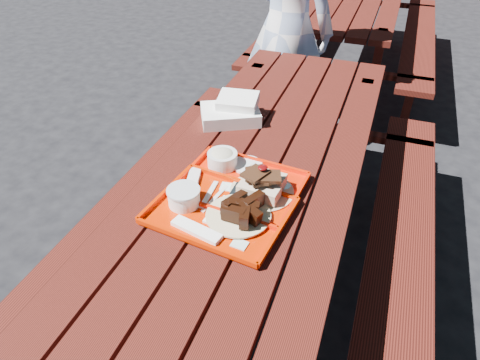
# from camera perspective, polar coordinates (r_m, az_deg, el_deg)

# --- Properties ---
(ground) EXTENTS (60.00, 60.00, 0.00)m
(ground) POSITION_cam_1_polar(r_m,az_deg,el_deg) (2.11, 1.45, -15.64)
(ground) COLOR black
(ground) RESTS_ON ground
(picnic_table_near) EXTENTS (1.41, 2.40, 0.75)m
(picnic_table_near) POSITION_cam_1_polar(r_m,az_deg,el_deg) (1.69, 1.74, -4.12)
(picnic_table_near) COLOR #4C150E
(picnic_table_near) RESTS_ON ground
(picnic_table_far) EXTENTS (1.41, 2.40, 0.75)m
(picnic_table_far) POSITION_cam_1_polar(r_m,az_deg,el_deg) (4.18, 14.96, 20.58)
(picnic_table_far) COLOR #4C150E
(picnic_table_far) RESTS_ON ground
(near_tray) EXTENTS (0.44, 0.36, 0.13)m
(near_tray) POSITION_cam_1_polar(r_m,az_deg,el_deg) (1.49, 0.31, 0.29)
(near_tray) COLOR red
(near_tray) RESTS_ON picnic_table_near
(far_tray) EXTENTS (0.46, 0.38, 0.07)m
(far_tray) POSITION_cam_1_polar(r_m,az_deg,el_deg) (1.38, -3.09, -3.96)
(far_tray) COLOR #C32200
(far_tray) RESTS_ON picnic_table_near
(white_cloth) EXTENTS (0.30, 0.28, 0.10)m
(white_cloth) POSITION_cam_1_polar(r_m,az_deg,el_deg) (1.89, -1.01, 9.22)
(white_cloth) COLOR white
(white_cloth) RESTS_ON picnic_table_near
(person) EXTENTS (0.66, 0.49, 1.64)m
(person) POSITION_cam_1_polar(r_m,az_deg,el_deg) (2.83, 6.26, 19.43)
(person) COLOR #93A8CE
(person) RESTS_ON ground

